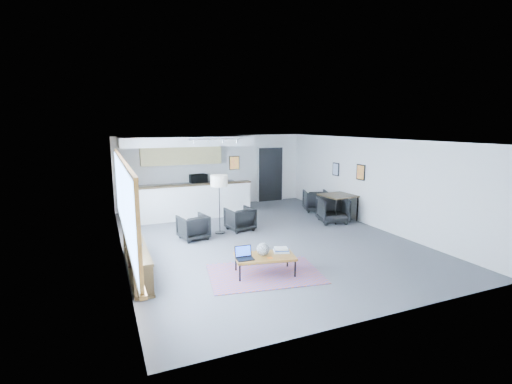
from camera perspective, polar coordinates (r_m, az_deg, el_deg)
name	(u,v)px	position (r m, az deg, el deg)	size (l,w,h in m)	color
room	(262,190)	(9.66, 0.96, 0.28)	(7.02, 9.02, 2.62)	#48484B
window	(124,201)	(7.95, -19.67, -1.37)	(0.10, 5.95, 1.66)	#8CBFFF
console	(136,256)	(8.12, -17.96, -9.32)	(0.35, 3.00, 0.80)	black
kitchenette	(186,173)	(12.79, -10.77, 2.93)	(4.20, 1.96, 2.60)	white
doorway	(270,174)	(14.61, 2.20, 2.82)	(1.10, 0.12, 2.15)	black
track_light	(215,140)	(11.38, -6.30, 7.97)	(1.60, 0.07, 0.15)	silver
wall_art_lower	(361,172)	(11.76, 15.81, 2.93)	(0.03, 0.38, 0.48)	black
wall_art_upper	(336,169)	(12.80, 12.18, 3.44)	(0.03, 0.34, 0.44)	black
kilim_rug	(265,274)	(7.70, 1.35, -12.45)	(2.45, 1.87, 0.01)	#62384C
coffee_table	(265,257)	(7.57, 1.37, -9.97)	(1.30, 0.88, 0.39)	brown
laptop	(244,255)	(7.39, -1.86, -9.65)	(0.35, 0.29, 0.24)	black
ceramic_pot	(263,249)	(7.53, 1.09, -8.79)	(0.26, 0.26, 0.26)	gray
book_stack	(281,250)	(7.75, 3.90, -8.89)	(0.38, 0.34, 0.10)	silver
coaster	(270,258)	(7.43, 2.16, -10.09)	(0.10, 0.10, 0.01)	#E5590C
armchair_left	(193,226)	(9.93, -9.65, -5.16)	(0.69, 0.65, 0.72)	black
armchair_right	(240,218)	(10.61, -2.49, -3.99)	(0.70, 0.66, 0.72)	black
floor_lamp	(219,183)	(10.15, -5.70, 1.42)	(0.61, 0.61, 1.64)	black
dining_table	(338,197)	(11.96, 12.53, -0.76)	(1.04, 1.04, 0.81)	black
dining_chair_near	(333,211)	(11.65, 11.75, -2.88)	(0.71, 0.67, 0.73)	black
dining_chair_far	(316,201)	(13.11, 9.14, -1.42)	(0.67, 0.62, 0.69)	black
microwave	(198,178)	(13.37, -8.86, 2.20)	(0.56, 0.31, 0.38)	black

